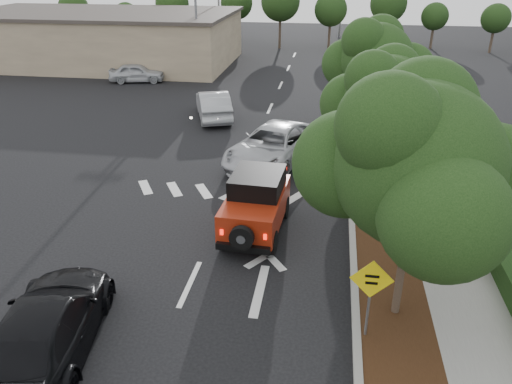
% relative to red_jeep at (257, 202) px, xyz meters
% --- Properties ---
extents(ground, '(120.00, 120.00, 0.00)m').
position_rel_red_jeep_xyz_m(ground, '(-1.41, -3.38, -1.03)').
color(ground, black).
rests_on(ground, ground).
extents(curb, '(0.20, 70.00, 0.15)m').
position_rel_red_jeep_xyz_m(curb, '(3.19, 8.62, -0.95)').
color(curb, '#9E9B93').
rests_on(curb, ground).
extents(planting_strip, '(1.80, 70.00, 0.12)m').
position_rel_red_jeep_xyz_m(planting_strip, '(4.19, 8.62, -0.97)').
color(planting_strip, black).
rests_on(planting_strip, ground).
extents(sidewalk, '(2.00, 70.00, 0.12)m').
position_rel_red_jeep_xyz_m(sidewalk, '(6.09, 8.62, -0.97)').
color(sidewalk, gray).
rests_on(sidewalk, ground).
extents(hedge, '(0.80, 70.00, 0.80)m').
position_rel_red_jeep_xyz_m(hedge, '(7.49, 8.62, -0.63)').
color(hedge, black).
rests_on(hedge, ground).
extents(commercial_building, '(22.00, 12.00, 4.00)m').
position_rel_red_jeep_xyz_m(commercial_building, '(-17.41, 26.62, 0.97)').
color(commercial_building, gray).
rests_on(commercial_building, ground).
extents(transmission_tower, '(7.00, 4.00, 28.00)m').
position_rel_red_jeep_xyz_m(transmission_tower, '(4.59, 44.62, -1.03)').
color(transmission_tower, slate).
rests_on(transmission_tower, ground).
extents(street_tree_near, '(3.80, 3.80, 5.92)m').
position_rel_red_jeep_xyz_m(street_tree_near, '(4.19, -3.88, -1.03)').
color(street_tree_near, black).
rests_on(street_tree_near, ground).
extents(street_tree_mid, '(3.20, 3.20, 5.32)m').
position_rel_red_jeep_xyz_m(street_tree_mid, '(4.19, 3.12, -1.03)').
color(street_tree_mid, black).
rests_on(street_tree_mid, ground).
extents(street_tree_far, '(3.40, 3.40, 5.62)m').
position_rel_red_jeep_xyz_m(street_tree_far, '(4.19, 9.62, -1.03)').
color(street_tree_far, black).
rests_on(street_tree_far, ground).
extents(light_pole_a, '(2.00, 0.22, 9.00)m').
position_rel_red_jeep_xyz_m(light_pole_a, '(-7.91, 22.62, -1.03)').
color(light_pole_a, slate).
rests_on(light_pole_a, ground).
extents(light_pole_b, '(2.00, 0.22, 9.00)m').
position_rel_red_jeep_xyz_m(light_pole_b, '(-8.91, 34.62, -1.03)').
color(light_pole_b, slate).
rests_on(light_pole_b, ground).
extents(red_jeep, '(1.96, 4.03, 2.02)m').
position_rel_red_jeep_xyz_m(red_jeep, '(0.00, 0.00, 0.00)').
color(red_jeep, black).
rests_on(red_jeep, ground).
extents(silver_suv_ahead, '(4.37, 6.42, 1.63)m').
position_rel_red_jeep_xyz_m(silver_suv_ahead, '(-0.19, 5.99, -0.21)').
color(silver_suv_ahead, '#B1B3B9').
rests_on(silver_suv_ahead, ground).
extents(black_suv_oncoming, '(2.96, 5.45, 1.50)m').
position_rel_red_jeep_xyz_m(black_suv_oncoming, '(-3.88, -6.46, -0.28)').
color(black_suv_oncoming, black).
rests_on(black_suv_oncoming, ground).
extents(silver_sedan_oncoming, '(3.11, 5.02, 1.56)m').
position_rel_red_jeep_xyz_m(silver_sedan_oncoming, '(-4.32, 12.18, -0.25)').
color(silver_sedan_oncoming, '#A0A2A8').
rests_on(silver_sedan_oncoming, ground).
extents(parked_suv, '(4.17, 2.39, 1.34)m').
position_rel_red_jeep_xyz_m(parked_suv, '(-11.86, 20.04, -0.36)').
color(parked_suv, '#B8BBC1').
rests_on(parked_suv, ground).
extents(speed_hump_sign, '(1.00, 0.08, 2.13)m').
position_rel_red_jeep_xyz_m(speed_hump_sign, '(3.39, -4.90, 0.45)').
color(speed_hump_sign, slate).
rests_on(speed_hump_sign, ground).
extents(terracotta_planter, '(0.64, 0.64, 1.11)m').
position_rel_red_jeep_xyz_m(terracotta_planter, '(6.21, -1.60, -0.28)').
color(terracotta_planter, brown).
rests_on(terracotta_planter, ground).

